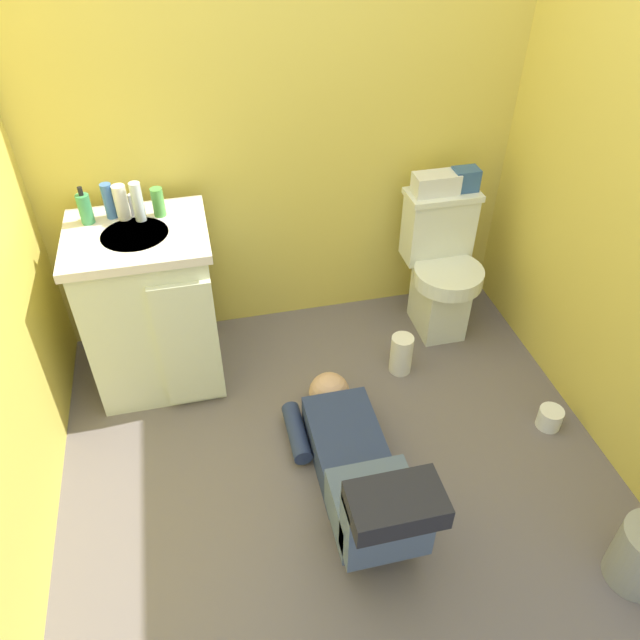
# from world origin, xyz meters

# --- Properties ---
(ground_plane) EXTENTS (2.81, 3.12, 0.04)m
(ground_plane) POSITION_xyz_m (0.00, 0.00, -0.02)
(ground_plane) COLOR #685E5E
(wall_back) EXTENTS (2.47, 0.08, 2.40)m
(wall_back) POSITION_xyz_m (0.00, 1.10, 1.20)
(wall_back) COLOR #DDC54F
(wall_back) RESTS_ON ground_plane
(toilet) EXTENTS (0.36, 0.46, 0.75)m
(toilet) POSITION_xyz_m (0.75, 0.79, 0.37)
(toilet) COLOR silver
(toilet) RESTS_ON ground_plane
(vanity_cabinet) EXTENTS (0.60, 0.53, 0.82)m
(vanity_cabinet) POSITION_xyz_m (-0.70, 0.71, 0.42)
(vanity_cabinet) COLOR beige
(vanity_cabinet) RESTS_ON ground_plane
(faucet) EXTENTS (0.02, 0.02, 0.10)m
(faucet) POSITION_xyz_m (-0.70, 0.86, 0.87)
(faucet) COLOR silver
(faucet) RESTS_ON vanity_cabinet
(person_plumber) EXTENTS (0.39, 1.06, 0.52)m
(person_plumber) POSITION_xyz_m (0.04, -0.21, 0.18)
(person_plumber) COLOR navy
(person_plumber) RESTS_ON ground_plane
(tissue_box) EXTENTS (0.22, 0.11, 0.10)m
(tissue_box) POSITION_xyz_m (0.71, 0.88, 0.80)
(tissue_box) COLOR silver
(tissue_box) RESTS_ON toilet
(toiletry_bag) EXTENTS (0.12, 0.09, 0.11)m
(toiletry_bag) POSITION_xyz_m (0.86, 0.88, 0.81)
(toiletry_bag) COLOR #33598C
(toiletry_bag) RESTS_ON toilet
(soap_dispenser) EXTENTS (0.06, 0.06, 0.17)m
(soap_dispenser) POSITION_xyz_m (-0.89, 0.84, 0.89)
(soap_dispenser) COLOR #3D9557
(soap_dispenser) RESTS_ON vanity_cabinet
(bottle_blue) EXTENTS (0.05, 0.05, 0.16)m
(bottle_blue) POSITION_xyz_m (-0.79, 0.86, 0.90)
(bottle_blue) COLOR #3D6CB1
(bottle_blue) RESTS_ON vanity_cabinet
(bottle_white) EXTENTS (0.06, 0.06, 0.15)m
(bottle_white) POSITION_xyz_m (-0.74, 0.84, 0.90)
(bottle_white) COLOR silver
(bottle_white) RESTS_ON vanity_cabinet
(bottle_clear) EXTENTS (0.05, 0.05, 0.17)m
(bottle_clear) POSITION_xyz_m (-0.67, 0.81, 0.91)
(bottle_clear) COLOR silver
(bottle_clear) RESTS_ON vanity_cabinet
(bottle_green) EXTENTS (0.05, 0.05, 0.13)m
(bottle_green) POSITION_xyz_m (-0.59, 0.83, 0.88)
(bottle_green) COLOR #4E9F47
(bottle_green) RESTS_ON vanity_cabinet
(paper_towel_roll) EXTENTS (0.11, 0.11, 0.21)m
(paper_towel_roll) POSITION_xyz_m (0.45, 0.47, 0.11)
(paper_towel_roll) COLOR white
(paper_towel_roll) RESTS_ON ground_plane
(toilet_paper_roll) EXTENTS (0.11, 0.11, 0.10)m
(toilet_paper_roll) POSITION_xyz_m (0.99, -0.04, 0.05)
(toilet_paper_roll) COLOR white
(toilet_paper_roll) RESTS_ON ground_plane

